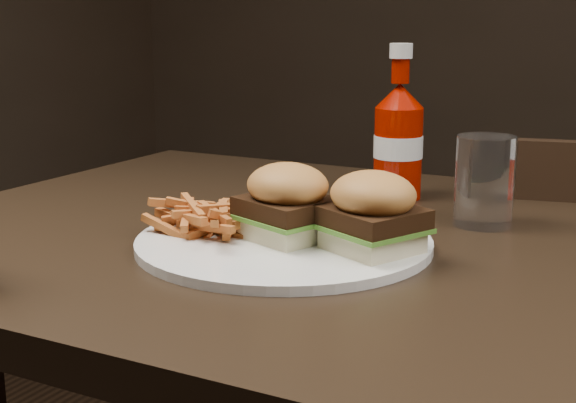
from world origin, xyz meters
The scene contains 7 objects.
dining_table centered at (0.00, 0.00, 0.73)m, with size 1.20×0.80×0.04m, color black.
plate centered at (-0.09, -0.08, 0.76)m, with size 0.33×0.33×0.01m, color white.
sandwich_half_a centered at (-0.09, -0.08, 0.77)m, with size 0.08×0.08×0.02m, color #F4EAB1.
sandwich_half_b centered at (0.01, -0.08, 0.77)m, with size 0.08×0.08×0.02m, color beige.
fries_pile centered at (-0.17, -0.09, 0.78)m, with size 0.12×0.12×0.05m, color #AB6E28, non-canonical shape.
ketchup_bottle centered at (-0.07, 0.22, 0.81)m, with size 0.07×0.07×0.14m, color #920D00.
tumbler centered at (0.08, 0.12, 0.81)m, with size 0.07×0.07×0.11m, color white.
Camera 1 is at (0.31, -0.84, 1.00)m, focal length 50.00 mm.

